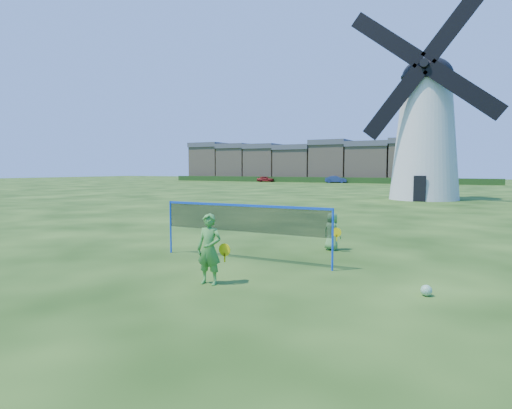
{
  "coord_description": "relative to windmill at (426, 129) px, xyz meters",
  "views": [
    {
      "loc": [
        5.83,
        -10.27,
        2.5
      ],
      "look_at": [
        0.2,
        0.5,
        1.5
      ],
      "focal_mm": 30.33,
      "sensor_mm": 36.0,
      "label": 1
    }
  ],
  "objects": [
    {
      "name": "ground",
      "position": [
        -1.63,
        -27.45,
        -5.72
      ],
      "size": [
        220.0,
        220.0,
        0.0
      ],
      "primitive_type": "plane",
      "color": "black",
      "rests_on": "ground"
    },
    {
      "name": "windmill",
      "position": [
        0.0,
        0.0,
        0.0
      ],
      "size": [
        11.38,
        5.43,
        16.18
      ],
      "color": "silver",
      "rests_on": "ground"
    },
    {
      "name": "badminton_net",
      "position": [
        -1.49,
        -27.56,
        -4.58
      ],
      "size": [
        5.05,
        0.05,
        1.55
      ],
      "color": "blue",
      "rests_on": "ground"
    },
    {
      "name": "player_girl",
      "position": [
        -0.97,
        -30.0,
        -4.95
      ],
      "size": [
        0.72,
        0.42,
        1.54
      ],
      "rotation": [
        0.0,
        0.0,
        0.1
      ],
      "color": "#44913A",
      "rests_on": "ground"
    },
    {
      "name": "player_boy",
      "position": [
        0.17,
        -24.94,
        -5.13
      ],
      "size": [
        0.68,
        0.51,
        1.17
      ],
      "rotation": [
        0.0,
        0.0,
        2.88
      ],
      "color": "#5E9F4C",
      "rests_on": "ground"
    },
    {
      "name": "play_ball",
      "position": [
        3.31,
        -28.76,
        -5.61
      ],
      "size": [
        0.22,
        0.22,
        0.22
      ],
      "primitive_type": "sphere",
      "color": "green",
      "rests_on": "ground"
    },
    {
      "name": "terraced_houses",
      "position": [
        -29.05,
        44.55,
        -1.77
      ],
      "size": [
        49.75,
        8.4,
        8.27
      ],
      "color": "tan",
      "rests_on": "ground"
    },
    {
      "name": "hedge",
      "position": [
        -23.63,
        38.55,
        -5.22
      ],
      "size": [
        62.0,
        0.8,
        1.0
      ],
      "primitive_type": "cube",
      "color": "#193814",
      "rests_on": "ground"
    },
    {
      "name": "car_left",
      "position": [
        -32.98,
        37.29,
        -5.16
      ],
      "size": [
        3.49,
        2.04,
        1.12
      ],
      "primitive_type": "imported",
      "rotation": [
        0.0,
        0.0,
        1.8
      ],
      "color": "maroon",
      "rests_on": "ground"
    },
    {
      "name": "car_right",
      "position": [
        -19.06,
        37.78,
        -5.09
      ],
      "size": [
        4.02,
        2.13,
        1.26
      ],
      "primitive_type": "imported",
      "rotation": [
        0.0,
        0.0,
        1.79
      ],
      "color": "navy",
      "rests_on": "ground"
    }
  ]
}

